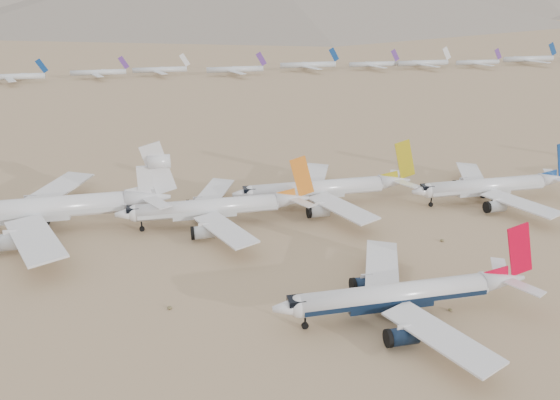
% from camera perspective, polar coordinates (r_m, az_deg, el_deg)
% --- Properties ---
extents(ground, '(7000.00, 7000.00, 0.00)m').
position_cam_1_polar(ground, '(106.14, 5.87, -13.47)').
color(ground, '#937456').
rests_on(ground, ground).
extents(main_airliner, '(50.64, 49.46, 17.87)m').
position_cam_1_polar(main_airliner, '(109.90, 12.97, -9.57)').
color(main_airliner, silver).
rests_on(main_airliner, ground).
extents(row2_navy_widebody, '(49.27, 48.18, 17.53)m').
position_cam_1_polar(row2_navy_widebody, '(173.84, 21.31, 1.37)').
color(row2_navy_widebody, silver).
rests_on(row2_navy_widebody, ground).
extents(row2_gold_tail, '(52.16, 51.02, 18.57)m').
position_cam_1_polar(row2_gold_tail, '(159.61, 4.72, 1.20)').
color(row2_gold_tail, silver).
rests_on(row2_gold_tail, ground).
extents(row2_orange_tail, '(50.39, 49.29, 17.97)m').
position_cam_1_polar(row2_orange_tail, '(147.06, -6.66, -0.78)').
color(row2_orange_tail, silver).
rests_on(row2_orange_tail, ground).
extents(row2_white_trijet, '(64.19, 62.73, 22.75)m').
position_cam_1_polar(row2_white_trijet, '(154.42, -23.22, -0.74)').
color(row2_white_trijet, silver).
rests_on(row2_white_trijet, ground).
extents(distant_storage_row, '(675.31, 57.43, 14.74)m').
position_cam_1_polar(distant_storage_row, '(405.23, -0.27, 13.72)').
color(distant_storage_row, silver).
rests_on(distant_storage_row, ground).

